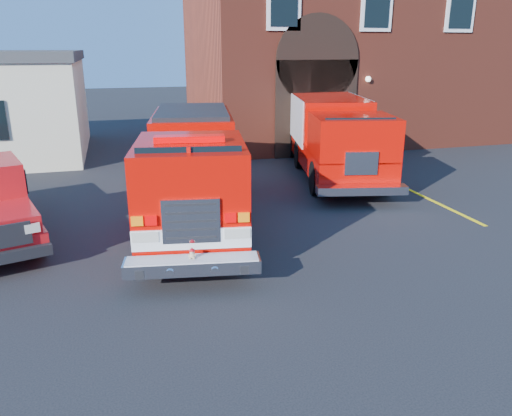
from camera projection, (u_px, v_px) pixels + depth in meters
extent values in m
plane|color=black|center=(242.00, 245.00, 11.90)|extent=(100.00, 100.00, 0.00)
cube|color=yellow|center=(450.00, 209.00, 14.50)|extent=(0.12, 3.00, 0.01)
cube|color=yellow|center=(396.00, 183.00, 17.24)|extent=(0.12, 3.00, 0.01)
cube|color=yellow|center=(356.00, 164.00, 19.99)|extent=(0.12, 3.00, 0.01)
cube|color=maroon|center=(343.00, 57.00, 25.81)|extent=(15.00, 10.00, 8.00)
cube|color=black|center=(316.00, 109.00, 20.93)|extent=(3.60, 0.12, 4.00)
cylinder|color=black|center=(318.00, 60.00, 20.31)|extent=(3.60, 0.12, 3.60)
cube|color=black|center=(284.00, 6.00, 19.28)|extent=(1.40, 0.10, 1.80)
cube|color=black|center=(377.00, 8.00, 20.31)|extent=(1.40, 0.10, 1.80)
cube|color=black|center=(461.00, 10.00, 21.35)|extent=(1.40, 0.10, 1.80)
cylinder|color=black|center=(146.00, 240.00, 10.80)|extent=(0.49, 1.06, 1.02)
cylinder|color=black|center=(240.00, 237.00, 11.01)|extent=(0.49, 1.06, 1.02)
cube|color=red|center=(194.00, 190.00, 13.62)|extent=(3.64, 8.58, 0.83)
cube|color=red|center=(193.00, 138.00, 15.30)|extent=(2.94, 4.39, 1.48)
cube|color=red|center=(191.00, 174.00, 10.74)|extent=(2.76, 3.29, 1.39)
cube|color=black|center=(189.00, 170.00, 9.54)|extent=(2.02, 0.41, 0.87)
cube|color=#EA0104|center=(189.00, 139.00, 10.51)|extent=(1.51, 0.55, 0.13)
cube|color=white|center=(192.00, 239.00, 9.61)|extent=(2.29, 0.43, 0.41)
cube|color=silver|center=(191.00, 221.00, 9.49)|extent=(1.10, 0.24, 0.87)
cube|color=silver|center=(193.00, 265.00, 9.50)|extent=(2.63, 0.93, 0.26)
cube|color=#B7B7BF|center=(154.00, 138.00, 15.17)|extent=(0.58, 3.29, 1.20)
cube|color=#B7B7BF|center=(231.00, 137.00, 15.42)|extent=(0.58, 3.29, 1.20)
sphere|color=tan|center=(192.00, 256.00, 9.44)|extent=(0.14, 0.14, 0.12)
sphere|color=tan|center=(192.00, 252.00, 9.41)|extent=(0.11, 0.11, 0.10)
sphere|color=tan|center=(190.00, 250.00, 9.41)|extent=(0.04, 0.04, 0.04)
sphere|color=tan|center=(194.00, 250.00, 9.41)|extent=(0.04, 0.04, 0.04)
ellipsoid|color=red|center=(192.00, 250.00, 9.40)|extent=(0.12, 0.12, 0.06)
cylinder|color=red|center=(192.00, 251.00, 9.40)|extent=(0.13, 0.13, 0.01)
cylinder|color=black|center=(36.00, 237.00, 11.23)|extent=(0.53, 0.89, 0.84)
cylinder|color=black|center=(317.00, 178.00, 15.79)|extent=(0.57, 1.13, 1.08)
cylinder|color=black|center=(383.00, 177.00, 15.90)|extent=(0.57, 1.13, 1.08)
cube|color=red|center=(333.00, 151.00, 18.36)|extent=(4.09, 8.18, 0.88)
cube|color=red|center=(327.00, 115.00, 19.41)|extent=(3.45, 5.31, 1.47)
cube|color=red|center=(353.00, 136.00, 15.44)|extent=(2.90, 2.83, 1.27)
cube|color=#B7B7BF|center=(295.00, 118.00, 19.37)|extent=(0.93, 4.02, 1.66)
cube|color=#B7B7BF|center=(358.00, 118.00, 19.50)|extent=(0.93, 4.02, 1.66)
cube|color=silver|center=(362.00, 190.00, 14.50)|extent=(2.68, 1.01, 0.24)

